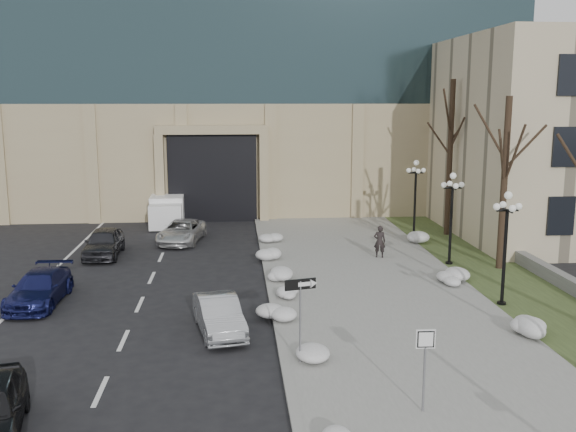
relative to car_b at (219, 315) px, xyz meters
name	(u,v)px	position (x,y,z in m)	size (l,w,h in m)	color
sidewalk	(378,297)	(6.65, 3.49, -0.61)	(9.00, 40.00, 0.12)	gray
curb	(272,299)	(2.15, 3.49, -0.60)	(0.30, 40.00, 0.14)	gray
grass_strip	(525,293)	(13.15, 3.49, -0.62)	(4.00, 40.00, 0.10)	#374723
stone_wall	(548,273)	(15.15, 5.49, -0.32)	(0.50, 30.00, 0.70)	gray
car_b	(219,315)	(0.00, 0.00, 0.00)	(1.41, 4.04, 1.33)	#ABAFB3
car_c	(40,288)	(-7.46, 3.95, 0.00)	(1.87, 4.61, 1.34)	#161A50
car_d	(182,232)	(-2.51, 15.04, -0.01)	(2.16, 4.69, 1.30)	silver
car_e	(104,243)	(-6.40, 11.97, 0.09)	(1.79, 4.45, 1.52)	#2F3035
pedestrian	(380,241)	(8.20, 10.06, 0.31)	(0.62, 0.41, 1.70)	black
box_truck	(168,209)	(-3.89, 21.13, 0.29)	(2.39, 6.27, 1.97)	white
one_way_sign	(306,294)	(2.81, -3.13, 1.70)	(1.07, 0.38, 2.86)	slate
keep_sign	(425,353)	(5.59, -6.67, 1.12)	(0.52, 0.08, 2.42)	slate
snow_clump_c	(306,360)	(2.79, -3.47, -0.37)	(1.10, 1.60, 0.36)	silver
snow_clump_d	(280,316)	(2.26, 0.72, -0.37)	(1.10, 1.60, 0.36)	silver
snow_clump_e	(280,278)	(2.65, 5.90, -0.37)	(1.10, 1.60, 0.36)	silver
snow_clump_f	(269,254)	(2.39, 10.43, -0.37)	(1.10, 1.60, 0.36)	silver
snow_clump_g	(273,239)	(2.83, 14.04, -0.37)	(1.10, 1.60, 0.36)	silver
snow_clump_i	(523,329)	(10.80, -1.41, -0.37)	(1.10, 1.60, 0.36)	silver
snow_clump_j	(455,279)	(10.58, 5.06, -0.37)	(1.10, 1.60, 0.36)	silver
snow_clump_k	(286,294)	(2.72, 3.48, -0.37)	(1.10, 1.60, 0.36)	silver
snow_clump_l	(412,238)	(10.98, 13.69, -0.37)	(1.10, 1.60, 0.36)	silver
lamppost_b	(506,233)	(11.45, 1.99, 2.41)	(1.18, 1.18, 4.76)	black
lamppost_c	(452,206)	(11.45, 8.49, 2.41)	(1.18, 1.18, 4.76)	black
lamppost_d	(415,188)	(11.45, 14.99, 2.41)	(1.18, 1.18, 4.76)	black
tree_mid	(506,159)	(13.65, 7.49, 4.84)	(3.20, 3.20, 8.50)	black
tree_far	(451,136)	(13.65, 15.49, 5.49)	(3.20, 3.20, 9.50)	black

